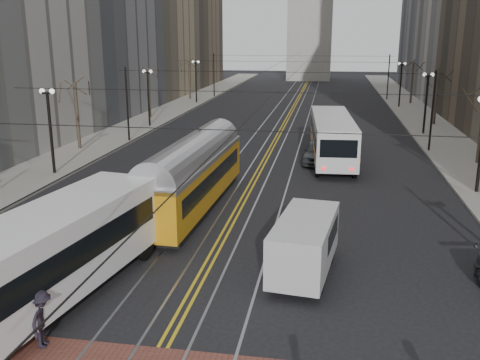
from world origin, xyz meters
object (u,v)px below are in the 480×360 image
(sedan_grey, at_px, (318,152))
(sedan_silver, at_px, (325,137))
(rear_bus, at_px, (332,139))
(pedestrian_d, at_px, (42,319))
(cargo_van, at_px, (305,247))
(transit_bus, at_px, (29,272))
(streetcar, at_px, (193,180))

(sedan_grey, xyz_separation_m, sedan_silver, (0.42, 6.35, -0.07))
(sedan_grey, bearing_deg, sedan_silver, 90.65)
(rear_bus, height_order, sedan_grey, rear_bus)
(pedestrian_d, bearing_deg, cargo_van, -57.43)
(transit_bus, height_order, streetcar, transit_bus)
(rear_bus, bearing_deg, pedestrian_d, -111.42)
(rear_bus, xyz_separation_m, pedestrian_d, (-8.64, -27.14, -0.73))
(sedan_silver, height_order, pedestrian_d, pedestrian_d)
(transit_bus, xyz_separation_m, sedan_silver, (9.27, 31.05, -0.94))
(cargo_van, height_order, sedan_grey, cargo_van)
(pedestrian_d, bearing_deg, sedan_silver, -21.74)
(cargo_van, height_order, pedestrian_d, cargo_van)
(cargo_van, distance_m, sedan_grey, 19.70)
(cargo_van, xyz_separation_m, sedan_grey, (0.00, 19.70, -0.34))
(sedan_silver, relative_size, pedestrian_d, 2.48)
(streetcar, xyz_separation_m, pedestrian_d, (-1.14, -14.14, -0.62))
(cargo_van, relative_size, sedan_grey, 1.09)
(sedan_grey, distance_m, pedestrian_d, 27.29)
(sedan_grey, relative_size, sedan_silver, 1.06)
(sedan_silver, distance_m, pedestrian_d, 33.54)
(streetcar, distance_m, sedan_silver, 19.69)
(transit_bus, height_order, cargo_van, transit_bus)
(rear_bus, relative_size, pedestrian_d, 6.90)
(cargo_van, distance_m, sedan_silver, 26.06)
(pedestrian_d, bearing_deg, streetcar, -12.43)
(pedestrian_d, bearing_deg, rear_bus, -25.48)
(transit_bus, bearing_deg, sedan_grey, 78.92)
(streetcar, relative_size, pedestrian_d, 7.12)
(cargo_van, bearing_deg, pedestrian_d, -132.41)
(cargo_van, distance_m, pedestrian_d, 10.03)
(transit_bus, xyz_separation_m, rear_bus, (9.84, 25.64, -0.02))
(streetcar, height_order, pedestrian_d, streetcar)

